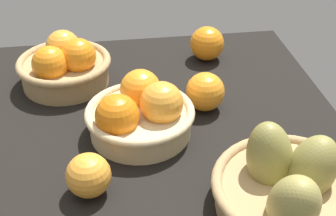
{
  "coord_description": "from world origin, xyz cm",
  "views": [
    {
      "loc": [
        -67.99,
        8.63,
        56.29
      ],
      "look_at": [
        3.26,
        -1.55,
        7.0
      ],
      "focal_mm": 49.23,
      "sensor_mm": 36.0,
      "label": 1
    }
  ],
  "objects_px": {
    "loose_orange_side_gap": "(205,92)",
    "basket_far_right": "(65,65)",
    "basket_center": "(140,113)",
    "loose_orange_front_gap": "(89,175)",
    "basket_near_left_pears": "(291,187)",
    "loose_orange_back_gap": "(207,44)"
  },
  "relations": [
    {
      "from": "basket_near_left_pears",
      "to": "basket_center",
      "type": "xyz_separation_m",
      "value": [
        0.22,
        0.21,
        0.0
      ]
    },
    {
      "from": "basket_far_right",
      "to": "loose_orange_back_gap",
      "type": "relative_size",
      "value": 2.5
    },
    {
      "from": "basket_near_left_pears",
      "to": "loose_orange_back_gap",
      "type": "distance_m",
      "value": 0.49
    },
    {
      "from": "basket_near_left_pears",
      "to": "basket_center",
      "type": "height_order",
      "value": "basket_near_left_pears"
    },
    {
      "from": "loose_orange_front_gap",
      "to": "basket_near_left_pears",
      "type": "bearing_deg",
      "value": -104.02
    },
    {
      "from": "basket_center",
      "to": "loose_orange_side_gap",
      "type": "xyz_separation_m",
      "value": [
        0.06,
        -0.14,
        -0.0
      ]
    },
    {
      "from": "basket_far_right",
      "to": "loose_orange_back_gap",
      "type": "bearing_deg",
      "value": -78.07
    },
    {
      "from": "basket_far_right",
      "to": "loose_orange_front_gap",
      "type": "height_order",
      "value": "basket_far_right"
    },
    {
      "from": "loose_orange_front_gap",
      "to": "loose_orange_side_gap",
      "type": "relative_size",
      "value": 0.92
    },
    {
      "from": "loose_orange_side_gap",
      "to": "basket_near_left_pears",
      "type": "bearing_deg",
      "value": -166.05
    },
    {
      "from": "loose_orange_back_gap",
      "to": "loose_orange_side_gap",
      "type": "distance_m",
      "value": 0.21
    },
    {
      "from": "basket_far_right",
      "to": "loose_orange_front_gap",
      "type": "xyz_separation_m",
      "value": [
        -0.35,
        -0.05,
        -0.01
      ]
    },
    {
      "from": "basket_near_left_pears",
      "to": "basket_far_right",
      "type": "bearing_deg",
      "value": 39.82
    },
    {
      "from": "loose_orange_back_gap",
      "to": "basket_far_right",
      "type": "bearing_deg",
      "value": 101.93
    },
    {
      "from": "basket_far_right",
      "to": "loose_orange_back_gap",
      "type": "height_order",
      "value": "basket_far_right"
    },
    {
      "from": "loose_orange_back_gap",
      "to": "basket_center",
      "type": "bearing_deg",
      "value": 145.67
    },
    {
      "from": "basket_center",
      "to": "basket_far_right",
      "type": "distance_m",
      "value": 0.25
    },
    {
      "from": "basket_near_left_pears",
      "to": "basket_far_right",
      "type": "relative_size",
      "value": 1.21
    },
    {
      "from": "loose_orange_front_gap",
      "to": "loose_orange_side_gap",
      "type": "distance_m",
      "value": 0.31
    },
    {
      "from": "loose_orange_side_gap",
      "to": "basket_far_right",
      "type": "bearing_deg",
      "value": 63.99
    },
    {
      "from": "basket_center",
      "to": "loose_orange_front_gap",
      "type": "distance_m",
      "value": 0.18
    },
    {
      "from": "basket_center",
      "to": "loose_orange_side_gap",
      "type": "bearing_deg",
      "value": -65.31
    }
  ]
}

